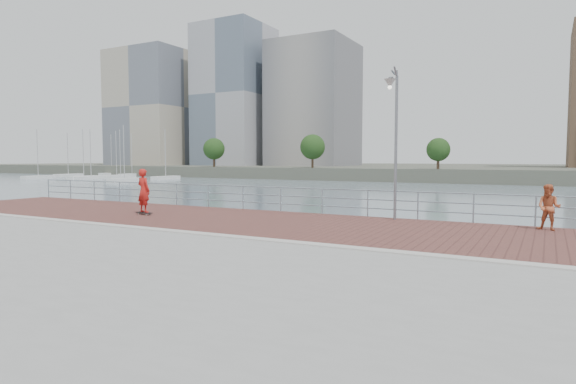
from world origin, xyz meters
The scene contains 12 objects.
water centered at (0.00, 0.00, -2.00)m, with size 400.00×400.00×0.00m, color slate.
seawall centered at (0.00, -5.00, -1.00)m, with size 40.00×24.00×2.00m, color gray.
brick_lane centered at (0.00, 3.60, 0.01)m, with size 40.00×6.80×0.02m, color brown.
curb centered at (0.00, 0.00, 0.03)m, with size 40.00×0.40×0.06m, color #B7B5AD.
far_shore centered at (0.00, 122.50, -0.75)m, with size 320.00×95.00×2.50m, color #4C5142.
guardrail centered at (0.00, 7.00, 0.69)m, with size 39.06×0.06×1.13m.
street_lamp centered at (2.31, 6.09, 3.98)m, with size 0.41×1.19×5.60m.
skateboard centered at (-7.55, 3.06, 0.10)m, with size 0.89×0.36×0.10m.
skateboarder centered at (-7.55, 3.06, 1.04)m, with size 0.68×0.45×1.86m, color red.
bystander centered at (7.59, 6.14, 0.79)m, with size 0.75×0.58×1.53m, color #C36139.
shoreline_trees centered at (-2.27, 77.00, 4.35)m, with size 144.50×5.11×6.82m.
marina centered at (-79.64, 62.97, -1.52)m, with size 33.73×30.23×10.61m.
Camera 1 is at (7.54, -11.89, 2.41)m, focal length 30.00 mm.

